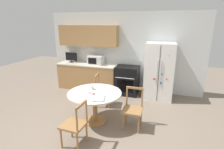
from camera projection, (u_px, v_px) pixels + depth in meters
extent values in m
plane|color=gray|center=(93.00, 130.00, 3.84)|extent=(14.00, 14.00, 0.00)
cube|color=silver|center=(123.00, 52.00, 5.89)|extent=(5.20, 0.10, 2.60)
cube|color=#AD7F4C|center=(88.00, 36.00, 5.87)|extent=(2.06, 0.34, 0.68)
cube|color=#AD7F4C|center=(88.00, 77.00, 6.15)|extent=(2.06, 0.62, 0.86)
cube|color=beige|center=(88.00, 64.00, 6.02)|extent=(2.08, 0.64, 0.03)
cube|color=white|center=(159.00, 71.00, 5.27)|extent=(0.84, 0.71, 1.71)
cube|color=#333333|center=(159.00, 74.00, 4.95)|extent=(0.01, 0.01, 1.64)
cylinder|color=silver|center=(157.00, 73.00, 4.94)|extent=(0.02, 0.02, 0.72)
cylinder|color=silver|center=(160.00, 73.00, 4.91)|extent=(0.02, 0.02, 0.72)
cube|color=#338CD8|center=(162.00, 74.00, 4.91)|extent=(0.05, 0.01, 0.04)
cube|color=white|center=(169.00, 54.00, 4.71)|extent=(0.04, 0.01, 0.03)
cube|color=red|center=(167.00, 79.00, 4.91)|extent=(0.04, 0.01, 0.03)
cube|color=red|center=(154.00, 79.00, 5.02)|extent=(0.06, 0.02, 0.05)
cube|color=#338CD8|center=(161.00, 83.00, 5.00)|extent=(0.07, 0.01, 0.05)
cube|color=black|center=(127.00, 80.00, 5.71)|extent=(0.73, 0.64, 0.90)
cube|color=black|center=(125.00, 86.00, 5.44)|extent=(0.52, 0.01, 0.40)
cylinder|color=silver|center=(125.00, 78.00, 5.33)|extent=(0.60, 0.02, 0.02)
cube|color=black|center=(127.00, 67.00, 5.57)|extent=(0.73, 0.64, 0.02)
cube|color=white|center=(129.00, 62.00, 5.81)|extent=(0.73, 0.06, 0.16)
cube|color=white|center=(96.00, 60.00, 5.91)|extent=(0.50, 0.38, 0.29)
cube|color=black|center=(92.00, 61.00, 5.75)|extent=(0.29, 0.01, 0.20)
cube|color=silver|center=(99.00, 61.00, 5.68)|extent=(0.10, 0.01, 0.21)
cylinder|color=black|center=(72.00, 62.00, 6.25)|extent=(0.16, 0.16, 0.02)
cylinder|color=black|center=(72.00, 61.00, 6.24)|extent=(0.03, 0.03, 0.04)
cube|color=black|center=(71.00, 57.00, 6.19)|extent=(0.43, 0.05, 0.29)
cylinder|color=beige|center=(95.00, 93.00, 3.96)|extent=(1.23, 1.23, 0.03)
cylinder|color=#9E7042|center=(95.00, 107.00, 4.07)|extent=(0.11, 0.11, 0.69)
cylinder|color=#9E7042|center=(95.00, 121.00, 4.17)|extent=(0.52, 0.52, 0.03)
cube|color=#9E7042|center=(132.00, 110.00, 3.80)|extent=(0.42, 0.42, 0.04)
cylinder|color=#9E7042|center=(139.00, 125.00, 3.66)|extent=(0.04, 0.04, 0.41)
cylinder|color=#9E7042|center=(123.00, 122.00, 3.76)|extent=(0.04, 0.04, 0.41)
cylinder|color=#9E7042|center=(141.00, 117.00, 3.98)|extent=(0.04, 0.04, 0.41)
cylinder|color=#9E7042|center=(126.00, 114.00, 4.07)|extent=(0.04, 0.04, 0.41)
cylinder|color=#9E7042|center=(142.00, 98.00, 3.86)|extent=(0.04, 0.04, 0.45)
cylinder|color=#9E7042|center=(127.00, 96.00, 3.95)|extent=(0.04, 0.04, 0.45)
cube|color=#9E7042|center=(135.00, 88.00, 3.85)|extent=(0.34, 0.04, 0.04)
cube|color=#9E7042|center=(74.00, 125.00, 3.27)|extent=(0.44, 0.44, 0.04)
cylinder|color=#9E7042|center=(61.00, 138.00, 3.23)|extent=(0.04, 0.04, 0.41)
cylinder|color=#9E7042|center=(72.00, 128.00, 3.54)|extent=(0.04, 0.04, 0.41)
cylinder|color=#9E7042|center=(77.00, 143.00, 3.12)|extent=(0.04, 0.04, 0.41)
cylinder|color=#9E7042|center=(87.00, 132.00, 3.43)|extent=(0.04, 0.04, 0.41)
cylinder|color=#9E7042|center=(77.00, 120.00, 2.98)|extent=(0.04, 0.04, 0.45)
cylinder|color=#9E7042|center=(86.00, 111.00, 3.29)|extent=(0.04, 0.04, 0.45)
cube|color=#9E7042|center=(81.00, 105.00, 3.07)|extent=(0.05, 0.35, 0.04)
cube|color=#9E7042|center=(104.00, 91.00, 4.88)|extent=(0.47, 0.47, 0.04)
cylinder|color=#9E7042|center=(111.00, 96.00, 5.08)|extent=(0.04, 0.04, 0.41)
cylinder|color=#9E7042|center=(109.00, 101.00, 4.75)|extent=(0.04, 0.04, 0.41)
cylinder|color=#9E7042|center=(100.00, 95.00, 5.13)|extent=(0.04, 0.04, 0.41)
cylinder|color=#9E7042|center=(97.00, 100.00, 4.81)|extent=(0.04, 0.04, 0.41)
cylinder|color=#9E7042|center=(99.00, 80.00, 5.00)|extent=(0.04, 0.04, 0.45)
cylinder|color=#9E7042|center=(95.00, 84.00, 4.68)|extent=(0.04, 0.04, 0.45)
cube|color=#9E7042|center=(97.00, 75.00, 4.78)|extent=(0.08, 0.35, 0.04)
cylinder|color=silver|center=(92.00, 88.00, 4.12)|extent=(0.08, 0.08, 0.09)
cylinder|color=#4C8C59|center=(92.00, 88.00, 4.13)|extent=(0.07, 0.07, 0.05)
cylinder|color=pink|center=(91.00, 92.00, 3.89)|extent=(0.20, 0.15, 0.05)
cube|color=white|center=(99.00, 99.00, 3.63)|extent=(0.26, 0.33, 0.01)
cube|color=beige|center=(99.00, 98.00, 3.63)|extent=(0.28, 0.34, 0.01)
cube|color=silver|center=(99.00, 98.00, 3.63)|extent=(0.30, 0.35, 0.01)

